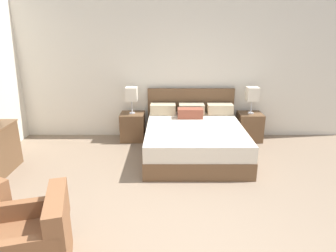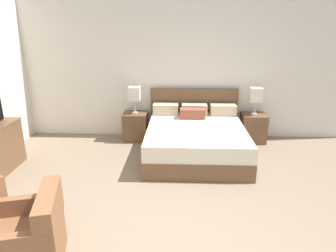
% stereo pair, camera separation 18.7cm
% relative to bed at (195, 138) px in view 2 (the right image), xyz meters
% --- Properties ---
extents(wall_back, '(7.29, 0.06, 2.88)m').
position_rel_bed_xyz_m(wall_back, '(-0.34, 1.00, 1.15)').
color(wall_back, silver).
rests_on(wall_back, ground).
extents(bed, '(1.73, 1.98, 1.00)m').
position_rel_bed_xyz_m(bed, '(0.00, 0.00, 0.00)').
color(bed, brown).
rests_on(bed, ground).
extents(nightstand_left, '(0.46, 0.44, 0.55)m').
position_rel_bed_xyz_m(nightstand_left, '(-1.16, 0.69, -0.02)').
color(nightstand_left, brown).
rests_on(nightstand_left, ground).
extents(nightstand_right, '(0.46, 0.44, 0.55)m').
position_rel_bed_xyz_m(nightstand_right, '(1.16, 0.69, -0.02)').
color(nightstand_right, brown).
rests_on(nightstand_right, ground).
extents(table_lamp_left, '(0.22, 0.22, 0.52)m').
position_rel_bed_xyz_m(table_lamp_left, '(-1.16, 0.69, 0.63)').
color(table_lamp_left, '#B7B7BC').
rests_on(table_lamp_left, nightstand_left).
extents(table_lamp_right, '(0.22, 0.22, 0.52)m').
position_rel_bed_xyz_m(table_lamp_right, '(1.16, 0.69, 0.63)').
color(table_lamp_right, '#B7B7BC').
rests_on(table_lamp_right, nightstand_right).
extents(armchair_companion, '(0.84, 0.84, 0.76)m').
position_rel_bed_xyz_m(armchair_companion, '(-1.66, -2.74, -0.01)').
color(armchair_companion, brown).
rests_on(armchair_companion, ground).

